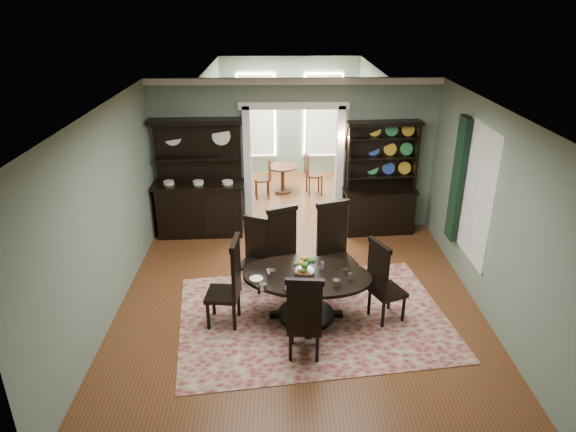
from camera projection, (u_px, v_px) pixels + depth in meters
name	position (u px, v px, depth m)	size (l,w,h in m)	color
room	(300.00, 212.00, 7.25)	(5.51, 6.01, 3.01)	brown
parlor	(291.00, 125.00, 12.30)	(3.51, 3.50, 3.01)	brown
doorway_trim	(294.00, 150.00, 9.94)	(2.08, 0.25, 2.57)	silver
right_window	(468.00, 187.00, 8.10)	(0.15, 1.47, 2.12)	white
wall_sconce	(344.00, 138.00, 9.71)	(0.27, 0.21, 0.21)	#AC7C2E
rug	(313.00, 317.00, 7.61)	(3.89, 2.75, 0.01)	maroon
dining_table	(307.00, 288.00, 7.40)	(2.00, 1.94, 0.73)	black
centerpiece	(304.00, 269.00, 7.31)	(1.47, 0.94, 0.24)	white
chair_far_left	(255.00, 251.00, 8.22)	(0.56, 0.55, 1.18)	black
chair_far_mid	(285.00, 247.00, 8.16)	(0.65, 0.64, 1.36)	black
chair_far_right	(334.00, 244.00, 8.14)	(0.67, 0.65, 1.45)	black
chair_end_left	(230.00, 281.00, 7.20)	(0.52, 0.54, 1.35)	black
chair_end_right	(382.00, 280.00, 7.28)	(0.60, 0.61, 1.28)	black
chair_near	(304.00, 316.00, 6.49)	(0.50, 0.48, 1.25)	black
sideboard	(200.00, 195.00, 9.99)	(1.75, 0.68, 2.28)	black
welsh_dresser	(380.00, 193.00, 10.07)	(1.47, 0.65, 2.23)	black
parlor_table	(283.00, 175.00, 12.23)	(0.71, 0.71, 0.66)	#572D18
parlor_chair_left	(265.00, 177.00, 11.89)	(0.41, 0.40, 0.94)	#572D18
parlor_chair_right	(311.00, 173.00, 12.06)	(0.45, 0.43, 1.01)	#572D18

